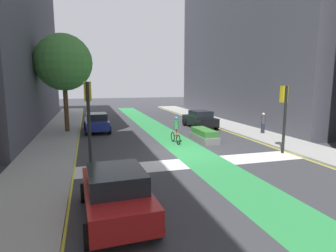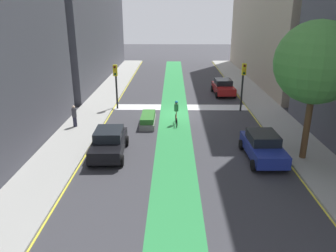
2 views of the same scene
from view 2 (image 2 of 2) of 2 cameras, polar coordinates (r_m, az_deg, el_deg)
ground_plane at (r=27.83m, az=2.28°, el=2.13°), size 120.00×120.00×0.00m
bike_lane_paint at (r=27.82m, az=1.08°, el=2.14°), size 2.40×60.00×0.01m
crosswalk_band at (r=29.74m, az=2.19°, el=3.28°), size 12.00×1.80×0.01m
sidewalk_left at (r=28.98m, az=17.28°, el=2.11°), size 3.00×60.00×0.15m
curb_stripe_left at (r=28.61m, az=14.39°, el=2.02°), size 0.16×60.00×0.01m
sidewalk_right at (r=28.61m, az=-12.92°, el=2.28°), size 3.00×60.00×0.15m
curb_stripe_right at (r=28.32m, az=-9.96°, el=2.16°), size 0.16×60.00×0.01m
traffic_signal_near_right at (r=28.96m, az=-9.06°, el=8.21°), size 0.35×0.52×3.91m
traffic_signal_near_left at (r=28.52m, az=12.91°, el=8.10°), size 0.35×0.52×4.14m
car_black_right_far at (r=20.03m, az=-10.22°, el=-2.81°), size 2.15×4.26×1.57m
car_red_left_near at (r=34.61m, az=9.57°, el=6.71°), size 2.18×4.28×1.57m
car_blue_left_far at (r=19.94m, az=16.16°, el=-3.40°), size 2.12×4.25×1.57m
cyclist_in_lane at (r=24.98m, az=1.45°, el=2.43°), size 0.32×1.73×1.86m
pedestrian_sidewalk_right_a at (r=25.04m, az=-15.94°, el=1.69°), size 0.34×0.34×1.61m
street_tree_near at (r=19.41m, az=24.36°, el=9.93°), size 4.44×4.44×7.73m
median_planter at (r=25.00m, az=-3.49°, el=1.04°), size 1.09×2.99×0.85m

